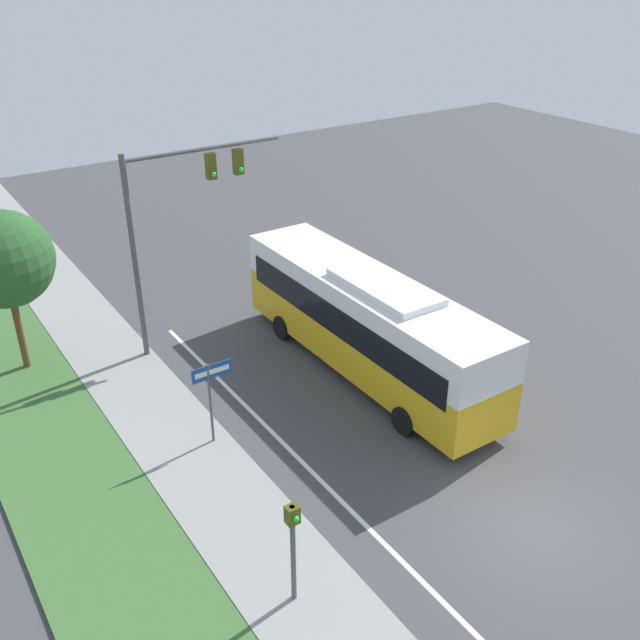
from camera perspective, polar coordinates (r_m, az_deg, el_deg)
The scene contains 7 objects.
ground_plane at distance 19.80m, azimuth 16.84°, elevation -15.51°, with size 80.00×80.00×0.00m, color #424244.
lane_divider_near at distance 17.81m, azimuth 8.74°, elevation -20.46°, with size 0.14×30.00×0.01m.
bus at distance 24.08m, azimuth 3.78°, elevation 0.11°, with size 2.73×11.51×3.69m.
signal_gantry at distance 24.93m, azimuth -11.49°, elevation 8.54°, with size 5.81×0.41×7.39m.
pedestrian_signal at distance 15.99m, azimuth -2.18°, elevation -17.04°, with size 0.28×0.34×2.81m.
street_sign at distance 20.74m, azimuth -8.69°, elevation -5.42°, with size 1.25×0.08×2.77m.
roadside_tree at distance 25.39m, azimuth -23.98°, elevation 4.44°, with size 3.24×3.24×5.68m.
Camera 1 is at (-12.20, -8.29, 13.21)m, focal length 40.00 mm.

